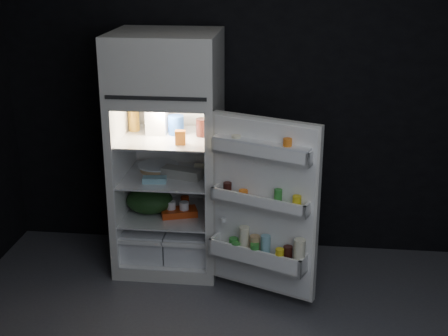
# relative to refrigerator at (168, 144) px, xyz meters

# --- Properties ---
(wall_back) EXTENTS (4.00, 0.00, 2.70)m
(wall_back) POSITION_rel_refrigerator_xyz_m (0.65, 0.38, 0.39)
(wall_back) COLOR black
(wall_back) RESTS_ON ground
(refrigerator) EXTENTS (0.76, 0.71, 1.78)m
(refrigerator) POSITION_rel_refrigerator_xyz_m (0.00, 0.00, 0.00)
(refrigerator) COLOR silver
(refrigerator) RESTS_ON ground
(fridge_door) EXTENTS (0.74, 0.45, 1.22)m
(fridge_door) POSITION_rel_refrigerator_xyz_m (0.73, -0.52, -0.27)
(fridge_door) COLOR silver
(fridge_door) RESTS_ON ground
(milk_jug) EXTENTS (0.15, 0.15, 0.24)m
(milk_jug) POSITION_rel_refrigerator_xyz_m (-0.09, 0.03, 0.19)
(milk_jug) COLOR white
(milk_jug) RESTS_ON refrigerator
(mayo_jar) EXTENTS (0.14, 0.14, 0.14)m
(mayo_jar) POSITION_rel_refrigerator_xyz_m (0.05, 0.03, 0.14)
(mayo_jar) COLOR #1E49A3
(mayo_jar) RESTS_ON refrigerator
(jam_jar) EXTENTS (0.12, 0.12, 0.13)m
(jam_jar) POSITION_rel_refrigerator_xyz_m (0.26, 0.01, 0.14)
(jam_jar) COLOR black
(jam_jar) RESTS_ON refrigerator
(amber_bottle) EXTENTS (0.10, 0.10, 0.22)m
(amber_bottle) POSITION_rel_refrigerator_xyz_m (-0.27, 0.09, 0.18)
(amber_bottle) COLOR #BE811E
(amber_bottle) RESTS_ON refrigerator
(small_carton) EXTENTS (0.08, 0.06, 0.10)m
(small_carton) POSITION_rel_refrigerator_xyz_m (0.13, -0.21, 0.12)
(small_carton) COLOR orange
(small_carton) RESTS_ON refrigerator
(egg_carton) EXTENTS (0.32, 0.20, 0.07)m
(egg_carton) POSITION_rel_refrigerator_xyz_m (0.11, -0.08, -0.19)
(egg_carton) COLOR gray
(egg_carton) RESTS_ON refrigerator
(pie) EXTENTS (0.32, 0.32, 0.04)m
(pie) POSITION_rel_refrigerator_xyz_m (-0.10, 0.05, -0.21)
(pie) COLOR tan
(pie) RESTS_ON refrigerator
(flat_package) EXTENTS (0.18, 0.10, 0.04)m
(flat_package) POSITION_rel_refrigerator_xyz_m (-0.07, -0.20, -0.21)
(flat_package) COLOR #7DB3C1
(flat_package) RESTS_ON refrigerator
(wrapped_pkg) EXTENTS (0.13, 0.11, 0.05)m
(wrapped_pkg) POSITION_rel_refrigerator_xyz_m (0.24, 0.07, -0.20)
(wrapped_pkg) COLOR beige
(wrapped_pkg) RESTS_ON refrigerator
(produce_bag) EXTENTS (0.41, 0.37, 0.20)m
(produce_bag) POSITION_rel_refrigerator_xyz_m (-0.15, -0.06, -0.43)
(produce_bag) COLOR #193815
(produce_bag) RESTS_ON refrigerator
(yogurt_tray) EXTENTS (0.30, 0.22, 0.05)m
(yogurt_tray) POSITION_rel_refrigerator_xyz_m (0.08, -0.09, -0.50)
(yogurt_tray) COLOR #BB3910
(yogurt_tray) RESTS_ON refrigerator
(small_can_red) EXTENTS (0.07, 0.07, 0.09)m
(small_can_red) POSITION_rel_refrigerator_xyz_m (0.10, 0.07, -0.48)
(small_can_red) COLOR #BB3910
(small_can_red) RESTS_ON refrigerator
(small_can_silver) EXTENTS (0.07, 0.07, 0.09)m
(small_can_silver) POSITION_rel_refrigerator_xyz_m (0.28, 0.05, -0.48)
(small_can_silver) COLOR white
(small_can_silver) RESTS_ON refrigerator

